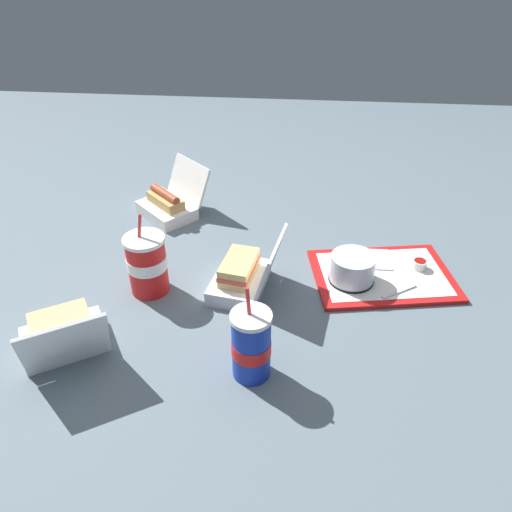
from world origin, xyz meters
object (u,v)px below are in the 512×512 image
Objects in this scene: clamshell_hotdog_back at (169,204)px; clamshell_sandwich_corner at (64,334)px; food_tray at (382,275)px; clamshell_sandwich_left at (243,275)px; cake_container at (352,269)px; plastic_fork at (399,291)px; ketchup_cup at (419,264)px; soda_cup_front at (147,264)px; soda_cup_center at (251,345)px.

clamshell_hotdog_back is 1.04× the size of clamshell_sandwich_corner.
food_tray is 0.38m from clamshell_sandwich_left.
clamshell_sandwich_left is (0.28, 0.05, -0.01)m from cake_container.
plastic_fork is (-0.03, 0.08, 0.01)m from food_tray.
clamshell_sandwich_corner is (0.85, 0.38, 0.02)m from ketchup_cup.
clamshell_sandwich_left is (0.37, 0.09, 0.04)m from food_tray.
plastic_fork is 0.50× the size of soda_cup_front.
soda_cup_center is at bearing 6.29° from plastic_fork.
clamshell_sandwich_left is (-0.28, 0.37, 0.00)m from clamshell_hotdog_back.
cake_container is at bearing 20.90° from ketchup_cup.
soda_cup_front is at bearing 6.38° from clamshell_sandwich_left.
cake_container is at bearing 150.58° from clamshell_hotdog_back.
ketchup_cup is 0.16× the size of clamshell_sandwich_corner.
clamshell_hotdog_back is 0.40m from soda_cup_front.
clamshell_hotdog_back is 1.21× the size of clamshell_sandwich_left.
soda_cup_center is at bearing 49.45° from food_tray.
ketchup_cup is at bearing -165.79° from clamshell_sandwich_left.
soda_cup_front reaches higher than clamshell_sandwich_corner.
ketchup_cup is 0.18× the size of soda_cup_front.
soda_cup_front reaches higher than clamshell_sandwich_left.
soda_cup_center reaches higher than clamshell_sandwich_corner.
soda_cup_front is 0.99× the size of soda_cup_center.
cake_container is at bearing 23.12° from food_tray.
clamshell_sandwich_left is 0.25m from soda_cup_front.
ketchup_cup is at bearing -135.85° from soda_cup_center.
soda_cup_front is (0.61, 0.11, 0.08)m from food_tray.
plastic_fork is at bearing 58.33° from ketchup_cup.
soda_cup_center is at bearing 100.21° from clamshell_sandwich_left.
plastic_fork is (-0.12, 0.04, -0.03)m from cake_container.
clamshell_sandwich_left reaches higher than plastic_fork.
ketchup_cup is (-0.19, -0.07, -0.02)m from cake_container.
clamshell_sandwich_left is 0.97× the size of soda_cup_front.
plastic_fork is at bearing -161.18° from clamshell_sandwich_corner.
clamshell_sandwich_corner is 1.16× the size of clamshell_sandwich_left.
clamshell_hotdog_back reaches higher than ketchup_cup.
ketchup_cup is 0.18× the size of soda_cup_center.
soda_cup_front reaches higher than plastic_fork.
clamshell_hotdog_back is at bearing -23.28° from food_tray.
cake_container is 0.53× the size of soda_cup_center.
clamshell_sandwich_corner is at bearing 81.94° from clamshell_hotdog_back.
clamshell_sandwich_left reaches higher than cake_container.
food_tray is 1.58× the size of clamshell_hotdog_back.
clamshell_sandwich_left is (0.40, 0.01, 0.03)m from plastic_fork.
clamshell_sandwich_corner reaches higher than food_tray.
soda_cup_center reaches higher than clamshell_hotdog_back.
plastic_fork is 0.41m from clamshell_sandwich_left.
food_tray is 0.82m from clamshell_sandwich_corner.
ketchup_cup is 0.19× the size of clamshell_sandwich_left.
soda_cup_front is (0.24, 0.03, 0.04)m from clamshell_sandwich_left.
clamshell_hotdog_back is 1.16× the size of soda_cup_center.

